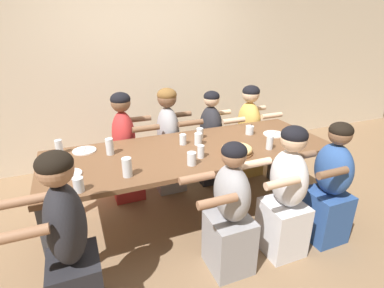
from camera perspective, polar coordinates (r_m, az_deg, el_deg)
The scene contains 26 objects.
ground_plane at distance 3.13m, azimuth 0.00°, elevation -14.05°, with size 18.00×18.00×0.00m, color #896B4C.
restaurant_back_panel at distance 4.19m, azimuth -9.48°, elevation 18.46°, with size 10.00×0.06×3.20m, color beige.
dining_table at distance 2.77m, azimuth 0.00°, elevation -2.27°, with size 2.62×0.95×0.77m.
pizza_board_main at distance 2.67m, azimuth 8.52°, elevation -1.14°, with size 0.28×0.28×0.06m.
empty_plate_a at distance 2.87m, azimuth -19.81°, elevation -1.20°, with size 0.21×0.21×0.02m.
empty_plate_b at distance 2.47m, azimuth -22.36°, elevation -5.32°, with size 0.19×0.19×0.02m.
empty_plate_c at distance 3.21m, azimuth 15.31°, elevation 1.84°, with size 0.21×0.21×0.02m.
cocktail_glass_blue at distance 3.16m, azimuth 10.92°, elevation 2.56°, with size 0.08×0.08×0.11m.
drinking_glass_a at distance 2.71m, azimuth -15.40°, elevation -0.60°, with size 0.07×0.07×0.15m.
drinking_glass_b at distance 2.84m, azimuth -1.75°, elevation 0.77°, with size 0.07×0.07×0.10m.
drinking_glass_c at distance 2.56m, azimuth 1.63°, elevation -1.61°, with size 0.06×0.06×0.11m.
drinking_glass_d at distance 2.82m, azimuth 14.57°, elevation 0.13°, with size 0.06×0.06×0.12m.
drinking_glass_e at distance 2.43m, azimuth -0.07°, elevation -2.92°, with size 0.08×0.08×0.11m.
drinking_glass_f at distance 2.20m, azimuth -20.78°, elevation -7.42°, with size 0.07×0.07×0.10m.
drinking_glass_g at distance 2.83m, azimuth 1.19°, elevation 0.84°, with size 0.07×0.07×0.11m.
drinking_glass_h at distance 2.88m, azimuth -23.98°, elevation -0.66°, with size 0.06×0.06×0.13m.
drinking_glass_i at distance 2.30m, azimuth -12.25°, elevation -4.59°, with size 0.07×0.07×0.15m.
drinking_glass_j at distance 2.99m, azimuth 1.51°, elevation 1.94°, with size 0.07×0.07×0.10m.
diner_near_right at distance 2.89m, azimuth 24.68°, elevation -7.75°, with size 0.51×0.40×1.11m.
diner_far_midleft at distance 3.33m, azimuth -12.57°, elevation -1.29°, with size 0.51×0.40×1.20m.
diner_near_left at distance 2.09m, azimuth -22.29°, elevation -17.81°, with size 0.51×0.40×1.20m.
diner_near_midright at distance 2.58m, azimuth 17.39°, elevation -9.75°, with size 0.51×0.40×1.14m.
diner_far_midright at distance 3.63m, azimuth 3.60°, elevation 0.50°, with size 0.51×0.40×1.13m.
diner_far_right at distance 3.87m, azimuth 10.66°, elevation 1.93°, with size 0.51×0.40×1.15m.
diner_near_center at distance 2.35m, azimuth 7.25°, elevation -13.36°, with size 0.51×0.40×1.09m.
diner_far_center at distance 3.43m, azimuth -4.46°, elevation 0.04°, with size 0.51×0.40×1.20m.
Camera 1 is at (-0.95, -2.34, 1.85)m, focal length 28.00 mm.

